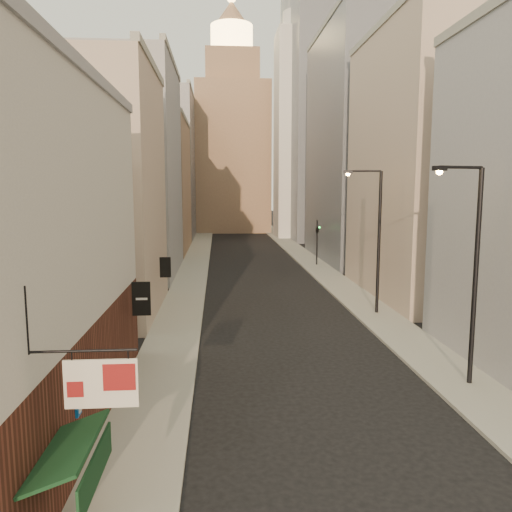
{
  "coord_description": "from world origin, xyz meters",
  "views": [
    {
      "loc": [
        -3.91,
        -7.64,
        8.39
      ],
      "look_at": [
        -2.06,
        16.76,
        5.06
      ],
      "focal_mm": 35.0,
      "sensor_mm": 36.0,
      "label": 1
    }
  ],
  "objects": [
    {
      "name": "sidewalk_left",
      "position": [
        -6.5,
        55.0,
        0.07
      ],
      "size": [
        3.0,
        140.0,
        0.15
      ],
      "primitive_type": "cube",
      "color": "#9B9B8C",
      "rests_on": "ground"
    },
    {
      "name": "sidewalk_right",
      "position": [
        6.5,
        55.0,
        0.07
      ],
      "size": [
        3.0,
        140.0,
        0.15
      ],
      "primitive_type": "cube",
      "color": "#9B9B8C",
      "rests_on": "ground"
    },
    {
      "name": "near_building_left",
      "position": [
        -10.99,
        9.0,
        6.02
      ],
      "size": [
        8.3,
        23.04,
        12.3
      ],
      "color": "#592B1F",
      "rests_on": "ground"
    },
    {
      "name": "left_bldg_beige",
      "position": [
        -12.0,
        26.0,
        8.0
      ],
      "size": [
        8.0,
        12.0,
        16.0
      ],
      "primitive_type": "cube",
      "color": "tan",
      "rests_on": "ground"
    },
    {
      "name": "left_bldg_grey",
      "position": [
        -12.0,
        42.0,
        10.0
      ],
      "size": [
        8.0,
        16.0,
        20.0
      ],
      "primitive_type": "cube",
      "color": "gray",
      "rests_on": "ground"
    },
    {
      "name": "left_bldg_tan",
      "position": [
        -12.0,
        60.0,
        8.5
      ],
      "size": [
        8.0,
        18.0,
        17.0
      ],
      "primitive_type": "cube",
      "color": "#8B6A51",
      "rests_on": "ground"
    },
    {
      "name": "left_bldg_wingrid",
      "position": [
        -12.0,
        80.0,
        12.0
      ],
      "size": [
        8.0,
        20.0,
        24.0
      ],
      "primitive_type": "cube",
      "color": "gray",
      "rests_on": "ground"
    },
    {
      "name": "right_bldg_beige",
      "position": [
        12.0,
        30.0,
        10.0
      ],
      "size": [
        8.0,
        16.0,
        20.0
      ],
      "primitive_type": "cube",
      "color": "tan",
      "rests_on": "ground"
    },
    {
      "name": "right_bldg_wingrid",
      "position": [
        12.0,
        50.0,
        13.0
      ],
      "size": [
        8.0,
        20.0,
        26.0
      ],
      "primitive_type": "cube",
      "color": "gray",
      "rests_on": "ground"
    },
    {
      "name": "highrise",
      "position": [
        18.0,
        78.0,
        25.66
      ],
      "size": [
        21.0,
        23.0,
        51.2
      ],
      "color": "gray",
      "rests_on": "ground"
    },
    {
      "name": "clock_tower",
      "position": [
        -1.0,
        92.0,
        17.63
      ],
      "size": [
        14.0,
        14.0,
        44.9
      ],
      "color": "#8B6A51",
      "rests_on": "ground"
    },
    {
      "name": "white_tower",
      "position": [
        10.0,
        78.0,
        18.61
      ],
      "size": [
        8.0,
        8.0,
        41.5
      ],
      "color": "silver",
      "rests_on": "ground"
    },
    {
      "name": "streetlamp_near",
      "position": [
        6.49,
        11.94,
        5.3
      ],
      "size": [
        2.39,
        0.77,
        9.27
      ],
      "rotation": [
        0.0,
        0.0,
        0.24
      ],
      "color": "black",
      "rests_on": "ground"
    },
    {
      "name": "streetlamp_mid",
      "position": [
        6.37,
        24.28,
        5.46
      ],
      "size": [
        2.48,
        0.67,
        9.56
      ],
      "rotation": [
        0.0,
        0.0,
        -0.19
      ],
      "color": "black",
      "rests_on": "ground"
    },
    {
      "name": "traffic_light_right",
      "position": [
        6.74,
        45.39,
        3.77
      ],
      "size": [
        0.62,
        0.59,
        5.0
      ],
      "rotation": [
        0.0,
        0.0,
        3.23
      ],
      "color": "black",
      "rests_on": "ground"
    }
  ]
}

